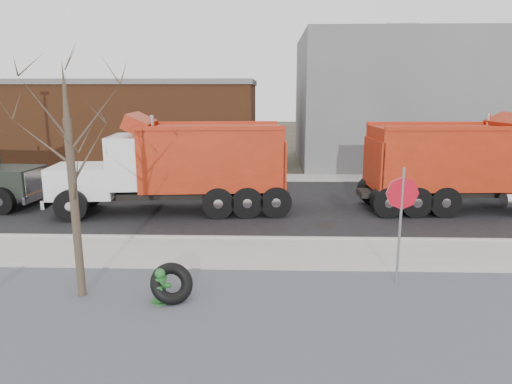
{
  "coord_description": "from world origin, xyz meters",
  "views": [
    {
      "loc": [
        1.04,
        -12.1,
        4.55
      ],
      "look_at": [
        0.61,
        2.2,
        1.4
      ],
      "focal_mm": 32.0,
      "sensor_mm": 36.0,
      "label": 1
    }
  ],
  "objects_px": {
    "truck_tire": "(172,283)",
    "dump_truck_red_a": "(472,162)",
    "dump_truck_red_b": "(181,163)",
    "fire_hydrant": "(161,287)",
    "stop_sign": "(401,206)"
  },
  "relations": [
    {
      "from": "truck_tire",
      "to": "dump_truck_red_a",
      "type": "height_order",
      "value": "dump_truck_red_a"
    },
    {
      "from": "dump_truck_red_a",
      "to": "dump_truck_red_b",
      "type": "bearing_deg",
      "value": -179.72
    },
    {
      "from": "truck_tire",
      "to": "dump_truck_red_a",
      "type": "bearing_deg",
      "value": 39.94
    },
    {
      "from": "dump_truck_red_b",
      "to": "fire_hydrant",
      "type": "bearing_deg",
      "value": 91.1
    },
    {
      "from": "fire_hydrant",
      "to": "stop_sign",
      "type": "relative_size",
      "value": 0.28
    },
    {
      "from": "fire_hydrant",
      "to": "dump_truck_red_a",
      "type": "bearing_deg",
      "value": 36.25
    },
    {
      "from": "fire_hydrant",
      "to": "truck_tire",
      "type": "xyz_separation_m",
      "value": [
        0.23,
        0.1,
        0.05
      ]
    },
    {
      "from": "truck_tire",
      "to": "dump_truck_red_a",
      "type": "distance_m",
      "value": 13.03
    },
    {
      "from": "stop_sign",
      "to": "dump_truck_red_a",
      "type": "relative_size",
      "value": 0.31
    },
    {
      "from": "truck_tire",
      "to": "dump_truck_red_b",
      "type": "distance_m",
      "value": 7.92
    },
    {
      "from": "dump_truck_red_a",
      "to": "dump_truck_red_b",
      "type": "xyz_separation_m",
      "value": [
        -11.13,
        -0.63,
        0.02
      ]
    },
    {
      "from": "dump_truck_red_b",
      "to": "stop_sign",
      "type": "bearing_deg",
      "value": 128.25
    },
    {
      "from": "truck_tire",
      "to": "stop_sign",
      "type": "bearing_deg",
      "value": 11.85
    },
    {
      "from": "stop_sign",
      "to": "dump_truck_red_a",
      "type": "height_order",
      "value": "dump_truck_red_a"
    },
    {
      "from": "fire_hydrant",
      "to": "truck_tire",
      "type": "distance_m",
      "value": 0.25
    }
  ]
}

